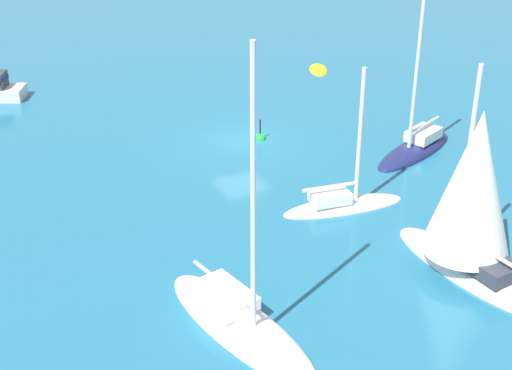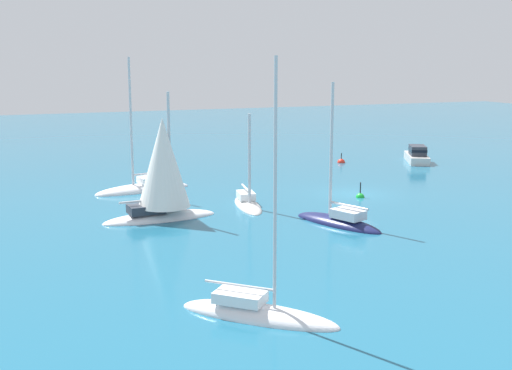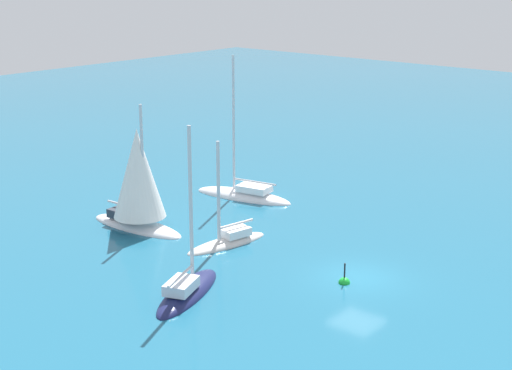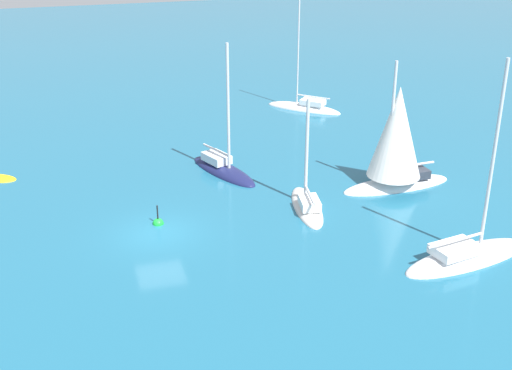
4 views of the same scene
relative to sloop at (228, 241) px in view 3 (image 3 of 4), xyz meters
The scene contains 6 objects.
ground_plane 8.49m from the sloop, ahead, with size 160.00×160.00×0.00m, color #1E607F.
sloop is the anchor object (origin of this frame).
yacht 7.28m from the sloop, 63.30° to the right, with size 3.86×6.39×8.74m.
sloop_1 6.68m from the sloop, 167.04° to the right, with size 7.15×3.37×8.12m.
sloop_2 9.27m from the sloop, 125.43° to the left, with size 7.57×3.35×10.23m.
channel_buoy 8.32m from the sloop, ahead, with size 0.60×0.60×1.37m.
Camera 3 is at (20.04, -31.68, 15.58)m, focal length 54.67 mm.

